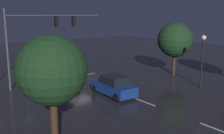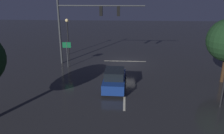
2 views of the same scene
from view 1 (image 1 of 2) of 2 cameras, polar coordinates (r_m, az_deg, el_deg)
ground_plane at (r=28.10m, az=-7.04°, el=-2.28°), size 80.00×80.00×0.00m
traffic_signal_assembly at (r=25.07m, az=-15.55°, el=7.45°), size 9.48×0.47×7.14m
lane_dash_far at (r=24.82m, az=-2.41°, el=-4.05°), size 0.16×2.20×0.01m
lane_dash_mid at (r=20.38m, az=7.28°, el=-7.65°), size 0.16×2.20×0.01m
lane_dash_near at (r=16.92m, az=21.89°, el=-12.52°), size 0.16×2.20×0.01m
stop_bar at (r=28.74m, az=-7.78°, el=-1.98°), size 5.00×0.16×0.01m
car_approaching at (r=21.67m, az=0.37°, el=-4.18°), size 1.99×4.41×1.70m
street_lamp_left_kerb at (r=24.81m, az=19.31°, el=3.32°), size 0.44×0.44×4.83m
route_sign at (r=23.49m, az=-18.28°, el=-0.36°), size 0.90×0.12×2.86m
tree_right_near at (r=12.10m, az=-13.04°, el=-0.81°), size 3.26×3.26×5.80m
tree_left_far at (r=29.35m, az=13.64°, el=5.81°), size 3.80×3.80×5.82m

